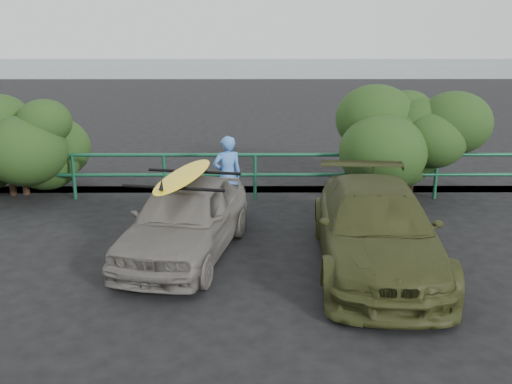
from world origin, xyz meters
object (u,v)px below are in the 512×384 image
at_px(sedan, 185,218).
at_px(surfboard, 184,176).
at_px(guardrail, 210,176).
at_px(man, 227,175).
at_px(olive_vehicle, 376,228).

height_order(sedan, surfboard, surfboard).
relative_size(sedan, surfboard, 1.51).
relative_size(guardrail, surfboard, 5.69).
height_order(guardrail, man, man).
distance_m(guardrail, olive_vehicle, 4.80).
bearing_deg(guardrail, man, -67.93).
bearing_deg(guardrail, sedan, -92.63).
xyz_separation_m(olive_vehicle, surfboard, (-3.01, 0.53, 0.71)).
relative_size(guardrail, sedan, 3.77).
xyz_separation_m(olive_vehicle, man, (-2.42, 2.77, 0.16)).
bearing_deg(sedan, olive_vehicle, 1.50).
bearing_deg(olive_vehicle, guardrail, 130.50).
bearing_deg(surfboard, sedan, -168.50).
relative_size(guardrail, man, 8.70).
relative_size(olive_vehicle, surfboard, 1.80).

